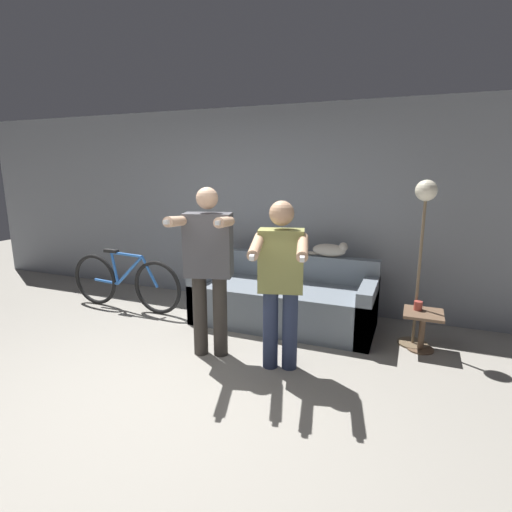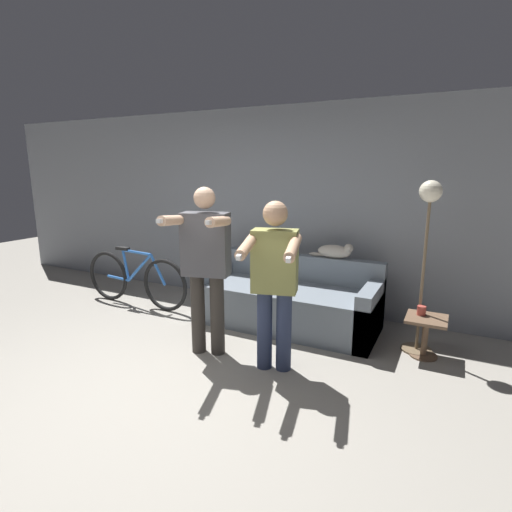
# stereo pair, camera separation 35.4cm
# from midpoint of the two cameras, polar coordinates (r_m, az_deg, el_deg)

# --- Properties ---
(ground_plane) EXTENTS (16.00, 16.00, 0.00)m
(ground_plane) POSITION_cam_midpoint_polar(r_m,az_deg,el_deg) (3.57, -12.19, -18.61)
(ground_plane) COLOR gray
(wall_back) EXTENTS (10.00, 0.05, 2.60)m
(wall_back) POSITION_cam_midpoint_polar(r_m,az_deg,el_deg) (5.33, 4.96, 6.74)
(wall_back) COLOR gray
(wall_back) RESTS_ON ground_plane
(couch) EXTENTS (2.10, 0.87, 0.79)m
(couch) POSITION_cam_midpoint_polar(r_m,az_deg,el_deg) (4.76, 6.58, -6.57)
(couch) COLOR slate
(couch) RESTS_ON ground_plane
(person_left) EXTENTS (0.63, 0.76, 1.66)m
(person_left) POSITION_cam_midpoint_polar(r_m,az_deg,el_deg) (3.83, -4.62, -0.63)
(person_left) COLOR #38332D
(person_left) RESTS_ON ground_plane
(person_right) EXTENTS (0.58, 0.75, 1.55)m
(person_right) POSITION_cam_midpoint_polar(r_m,az_deg,el_deg) (3.53, 5.50, -2.99)
(person_right) COLOR #2D3856
(person_right) RESTS_ON ground_plane
(cat) EXTENTS (0.54, 0.12, 0.19)m
(cat) POSITION_cam_midpoint_polar(r_m,az_deg,el_deg) (4.78, 13.38, 0.65)
(cat) COLOR #B7AD9E
(cat) RESTS_ON couch
(floor_lamp) EXTENTS (0.30, 0.30, 1.72)m
(floor_lamp) POSITION_cam_midpoint_polar(r_m,az_deg,el_deg) (4.23, 25.54, 3.77)
(floor_lamp) COLOR #756047
(floor_lamp) RESTS_ON ground_plane
(side_table) EXTENTS (0.38, 0.38, 0.41)m
(side_table) POSITION_cam_midpoint_polar(r_m,az_deg,el_deg) (4.36, 25.28, -9.45)
(side_table) COLOR brown
(side_table) RESTS_ON ground_plane
(cup) EXTENTS (0.08, 0.08, 0.09)m
(cup) POSITION_cam_midpoint_polar(r_m,az_deg,el_deg) (4.35, 24.77, -7.12)
(cup) COLOR #B7473D
(cup) RESTS_ON side_table
(bicycle) EXTENTS (1.70, 0.07, 0.79)m
(bicycle) POSITION_cam_midpoint_polar(r_m,az_deg,el_deg) (5.56, -15.13, -3.23)
(bicycle) COLOR black
(bicycle) RESTS_ON ground_plane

